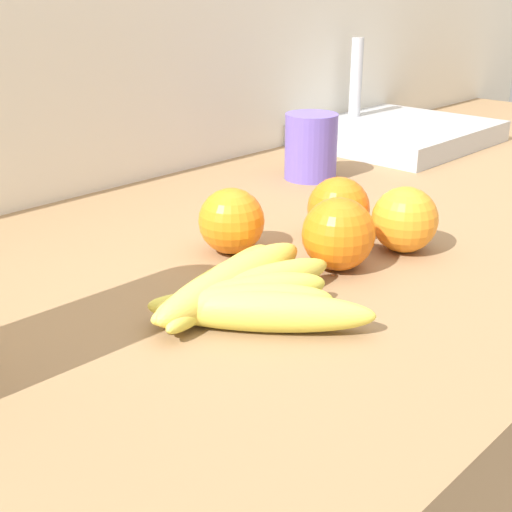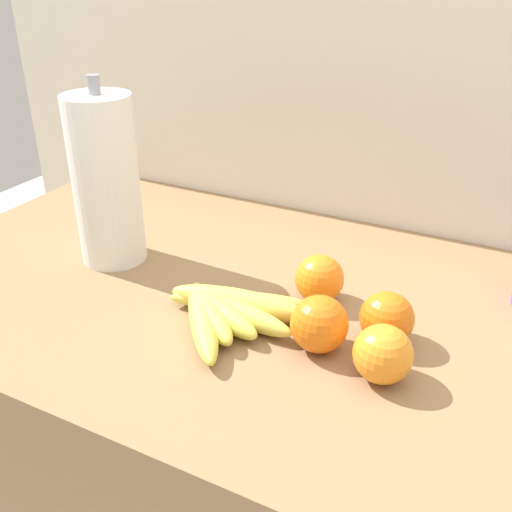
{
  "view_description": "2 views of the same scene",
  "coord_description": "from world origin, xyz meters",
  "px_view_note": "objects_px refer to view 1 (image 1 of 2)",
  "views": [
    {
      "loc": [
        -0.78,
        -0.5,
        1.16
      ],
      "look_at": [
        -0.32,
        -0.07,
        0.91
      ],
      "focal_mm": 48.41,
      "sensor_mm": 36.0,
      "label": 1
    },
    {
      "loc": [
        0.01,
        -0.71,
        1.36
      ],
      "look_at": [
        -0.33,
        -0.04,
        0.96
      ],
      "focal_mm": 40.86,
      "sensor_mm": 36.0,
      "label": 2
    }
  ],
  "objects_px": {
    "banana_bunch": "(242,294)",
    "orange_back_left": "(338,208)",
    "orange_right": "(405,220)",
    "mug": "(311,147)",
    "sink_basin": "(396,132)",
    "orange_center": "(231,221)",
    "orange_front": "(338,234)"
  },
  "relations": [
    {
      "from": "orange_front",
      "to": "orange_center",
      "type": "bearing_deg",
      "value": 111.4
    },
    {
      "from": "orange_center",
      "to": "banana_bunch",
      "type": "bearing_deg",
      "value": -130.94
    },
    {
      "from": "sink_basin",
      "to": "orange_front",
      "type": "bearing_deg",
      "value": -152.64
    },
    {
      "from": "orange_back_left",
      "to": "mug",
      "type": "distance_m",
      "value": 0.27
    },
    {
      "from": "orange_front",
      "to": "orange_right",
      "type": "xyz_separation_m",
      "value": [
        0.09,
        -0.02,
        -0.0
      ]
    },
    {
      "from": "orange_back_left",
      "to": "mug",
      "type": "bearing_deg",
      "value": 46.5
    },
    {
      "from": "orange_center",
      "to": "sink_basin",
      "type": "height_order",
      "value": "sink_basin"
    },
    {
      "from": "sink_basin",
      "to": "mug",
      "type": "distance_m",
      "value": 0.32
    },
    {
      "from": "orange_right",
      "to": "sink_basin",
      "type": "bearing_deg",
      "value": 33.75
    },
    {
      "from": "orange_front",
      "to": "orange_center",
      "type": "xyz_separation_m",
      "value": [
        -0.05,
        0.12,
        -0.0
      ]
    },
    {
      "from": "banana_bunch",
      "to": "orange_back_left",
      "type": "bearing_deg",
      "value": 14.58
    },
    {
      "from": "orange_right",
      "to": "mug",
      "type": "distance_m",
      "value": 0.33
    },
    {
      "from": "orange_front",
      "to": "mug",
      "type": "relative_size",
      "value": 0.78
    },
    {
      "from": "orange_back_left",
      "to": "orange_right",
      "type": "distance_m",
      "value": 0.08
    },
    {
      "from": "orange_back_left",
      "to": "mug",
      "type": "xyz_separation_m",
      "value": [
        0.19,
        0.2,
        0.01
      ]
    },
    {
      "from": "orange_front",
      "to": "banana_bunch",
      "type": "bearing_deg",
      "value": -179.88
    },
    {
      "from": "banana_bunch",
      "to": "orange_back_left",
      "type": "relative_size",
      "value": 2.91
    },
    {
      "from": "banana_bunch",
      "to": "orange_front",
      "type": "bearing_deg",
      "value": 0.12
    },
    {
      "from": "orange_back_left",
      "to": "orange_right",
      "type": "height_order",
      "value": "same"
    },
    {
      "from": "orange_back_left",
      "to": "sink_basin",
      "type": "bearing_deg",
      "value": 25.65
    },
    {
      "from": "orange_center",
      "to": "sink_basin",
      "type": "bearing_deg",
      "value": 16.16
    },
    {
      "from": "orange_center",
      "to": "mug",
      "type": "xyz_separation_m",
      "value": [
        0.31,
        0.14,
        0.01
      ]
    },
    {
      "from": "orange_center",
      "to": "mug",
      "type": "distance_m",
      "value": 0.34
    },
    {
      "from": "orange_front",
      "to": "sink_basin",
      "type": "height_order",
      "value": "sink_basin"
    },
    {
      "from": "orange_center",
      "to": "orange_right",
      "type": "bearing_deg",
      "value": -45.03
    },
    {
      "from": "banana_bunch",
      "to": "orange_front",
      "type": "xyz_separation_m",
      "value": [
        0.15,
        0.0,
        0.02
      ]
    },
    {
      "from": "orange_center",
      "to": "sink_basin",
      "type": "relative_size",
      "value": 0.23
    },
    {
      "from": "orange_right",
      "to": "sink_basin",
      "type": "distance_m",
      "value": 0.58
    },
    {
      "from": "orange_back_left",
      "to": "orange_center",
      "type": "xyz_separation_m",
      "value": [
        -0.12,
        0.06,
        0.0
      ]
    },
    {
      "from": "mug",
      "to": "sink_basin",
      "type": "bearing_deg",
      "value": 7.71
    },
    {
      "from": "sink_basin",
      "to": "orange_right",
      "type": "bearing_deg",
      "value": -146.25
    },
    {
      "from": "orange_right",
      "to": "banana_bunch",
      "type": "bearing_deg",
      "value": 174.58
    }
  ]
}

